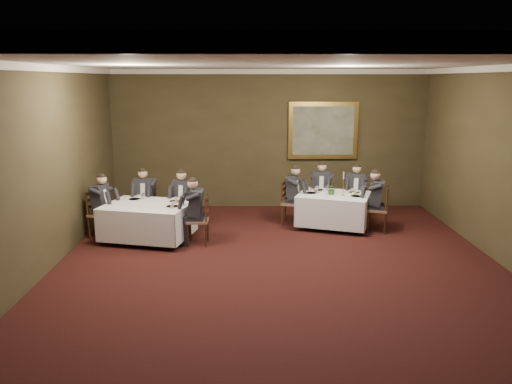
{
  "coord_description": "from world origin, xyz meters",
  "views": [
    {
      "loc": [
        -0.53,
        -7.69,
        3.25
      ],
      "look_at": [
        -0.39,
        1.59,
        1.15
      ],
      "focal_mm": 35.0,
      "sensor_mm": 36.0,
      "label": 1
    }
  ],
  "objects_px": {
    "chair_main_backright": "(356,208)",
    "diner_sec_endright": "(198,219)",
    "diner_main_endleft": "(292,202)",
    "diner_main_backleft": "(321,196)",
    "chair_sec_backleft": "(146,214)",
    "diner_sec_endleft": "(101,213)",
    "painting": "(323,131)",
    "chair_main_endleft": "(291,211)",
    "candlestick": "(343,187)",
    "centerpiece": "(332,188)",
    "chair_main_backleft": "(321,205)",
    "chair_main_endright": "(377,218)",
    "diner_sec_backleft": "(145,205)",
    "diner_sec_backright": "(184,207)",
    "diner_main_backright": "(356,199)",
    "chair_sec_backright": "(185,217)",
    "table_second": "(148,219)",
    "chair_sec_endright": "(198,230)",
    "diner_main_endright": "(377,208)",
    "table_main": "(333,208)",
    "chair_sec_endleft": "(101,223)"
  },
  "relations": [
    {
      "from": "chair_main_endleft",
      "to": "diner_main_backleft",
      "type": "bearing_deg",
      "value": 140.51
    },
    {
      "from": "diner_sec_backleft",
      "to": "chair_sec_backright",
      "type": "bearing_deg",
      "value": 172.85
    },
    {
      "from": "chair_sec_backleft",
      "to": "diner_sec_endleft",
      "type": "relative_size",
      "value": 0.74
    },
    {
      "from": "chair_main_endleft",
      "to": "chair_sec_endright",
      "type": "bearing_deg",
      "value": -39.52
    },
    {
      "from": "chair_main_endleft",
      "to": "chair_main_endright",
      "type": "relative_size",
      "value": 1.0
    },
    {
      "from": "chair_main_backright",
      "to": "diner_sec_endright",
      "type": "relative_size",
      "value": 0.74
    },
    {
      "from": "chair_main_endright",
      "to": "diner_sec_endleft",
      "type": "relative_size",
      "value": 0.74
    },
    {
      "from": "table_second",
      "to": "diner_sec_endleft",
      "type": "height_order",
      "value": "diner_sec_endleft"
    },
    {
      "from": "table_main",
      "to": "diner_main_endright",
      "type": "height_order",
      "value": "diner_main_endright"
    },
    {
      "from": "diner_main_endright",
      "to": "candlestick",
      "type": "height_order",
      "value": "diner_main_endright"
    },
    {
      "from": "diner_sec_backright",
      "to": "chair_sec_backright",
      "type": "bearing_deg",
      "value": -90.0
    },
    {
      "from": "centerpiece",
      "to": "painting",
      "type": "bearing_deg",
      "value": 88.39
    },
    {
      "from": "diner_sec_endright",
      "to": "painting",
      "type": "bearing_deg",
      "value": -43.39
    },
    {
      "from": "chair_main_backleft",
      "to": "chair_main_endleft",
      "type": "distance_m",
      "value": 0.97
    },
    {
      "from": "diner_sec_backleft",
      "to": "diner_sec_backright",
      "type": "bearing_deg",
      "value": 172.13
    },
    {
      "from": "chair_main_backright",
      "to": "chair_sec_endleft",
      "type": "bearing_deg",
      "value": 32.25
    },
    {
      "from": "chair_main_endleft",
      "to": "diner_main_endleft",
      "type": "relative_size",
      "value": 0.74
    },
    {
      "from": "diner_sec_endright",
      "to": "diner_main_endleft",
      "type": "bearing_deg",
      "value": -53.81
    },
    {
      "from": "diner_main_backright",
      "to": "centerpiece",
      "type": "distance_m",
      "value": 1.02
    },
    {
      "from": "diner_sec_backleft",
      "to": "diner_sec_backright",
      "type": "xyz_separation_m",
      "value": [
        0.89,
        -0.22,
        0.0
      ]
    },
    {
      "from": "diner_main_backright",
      "to": "chair_main_backright",
      "type": "bearing_deg",
      "value": -90.0
    },
    {
      "from": "diner_main_backleft",
      "to": "chair_sec_backleft",
      "type": "xyz_separation_m",
      "value": [
        -4.06,
        -0.76,
        -0.23
      ]
    },
    {
      "from": "diner_main_endleft",
      "to": "chair_sec_backleft",
      "type": "relative_size",
      "value": 1.35
    },
    {
      "from": "centerpiece",
      "to": "chair_main_backleft",
      "type": "bearing_deg",
      "value": 95.29
    },
    {
      "from": "diner_main_backright",
      "to": "chair_main_endright",
      "type": "bearing_deg",
      "value": 127.22
    },
    {
      "from": "diner_sec_backright",
      "to": "painting",
      "type": "bearing_deg",
      "value": -128.96
    },
    {
      "from": "chair_sec_backright",
      "to": "table_main",
      "type": "bearing_deg",
      "value": -158.08
    },
    {
      "from": "diner_sec_backleft",
      "to": "diner_sec_endright",
      "type": "xyz_separation_m",
      "value": [
        1.29,
        -1.2,
        0.0
      ]
    },
    {
      "from": "table_second",
      "to": "chair_main_endright",
      "type": "distance_m",
      "value": 4.92
    },
    {
      "from": "diner_main_backleft",
      "to": "candlestick",
      "type": "xyz_separation_m",
      "value": [
        0.32,
        -1.0,
        0.45
      ]
    },
    {
      "from": "diner_sec_backleft",
      "to": "diner_main_backright",
      "type": "bearing_deg",
      "value": -168.32
    },
    {
      "from": "diner_main_backleft",
      "to": "painting",
      "type": "distance_m",
      "value": 1.79
    },
    {
      "from": "table_second",
      "to": "diner_sec_backright",
      "type": "xyz_separation_m",
      "value": [
        0.65,
        0.74,
        0.06
      ]
    },
    {
      "from": "diner_sec_endright",
      "to": "painting",
      "type": "relative_size",
      "value": 0.76
    },
    {
      "from": "table_main",
      "to": "diner_main_backright",
      "type": "bearing_deg",
      "value": 43.41
    },
    {
      "from": "centerpiece",
      "to": "table_second",
      "type": "bearing_deg",
      "value": -168.13
    },
    {
      "from": "chair_main_endleft",
      "to": "candlestick",
      "type": "bearing_deg",
      "value": 83.06
    },
    {
      "from": "chair_sec_backleft",
      "to": "chair_sec_endright",
      "type": "relative_size",
      "value": 1.0
    },
    {
      "from": "chair_main_endleft",
      "to": "diner_sec_backright",
      "type": "height_order",
      "value": "diner_sec_backright"
    },
    {
      "from": "painting",
      "to": "chair_sec_endleft",
      "type": "bearing_deg",
      "value": -153.76
    },
    {
      "from": "centerpiece",
      "to": "chair_main_backright",
      "type": "bearing_deg",
      "value": 43.0
    },
    {
      "from": "diner_sec_endleft",
      "to": "diner_main_backleft",
      "type": "bearing_deg",
      "value": 121.06
    },
    {
      "from": "table_main",
      "to": "diner_main_backleft",
      "type": "height_order",
      "value": "diner_main_backleft"
    },
    {
      "from": "chair_main_endright",
      "to": "diner_sec_endleft",
      "type": "bearing_deg",
      "value": 110.04
    },
    {
      "from": "diner_main_backleft",
      "to": "diner_main_endleft",
      "type": "relative_size",
      "value": 1.0
    },
    {
      "from": "diner_main_endleft",
      "to": "diner_sec_endright",
      "type": "relative_size",
      "value": 1.0
    },
    {
      "from": "chair_sec_endleft",
      "to": "diner_main_backright",
      "type": "bearing_deg",
      "value": 116.25
    },
    {
      "from": "diner_main_backright",
      "to": "diner_sec_backright",
      "type": "height_order",
      "value": "same"
    },
    {
      "from": "diner_sec_endleft",
      "to": "diner_main_backright",
      "type": "bearing_deg",
      "value": 116.31
    },
    {
      "from": "table_second",
      "to": "chair_sec_endright",
      "type": "relative_size",
      "value": 1.97
    }
  ]
}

